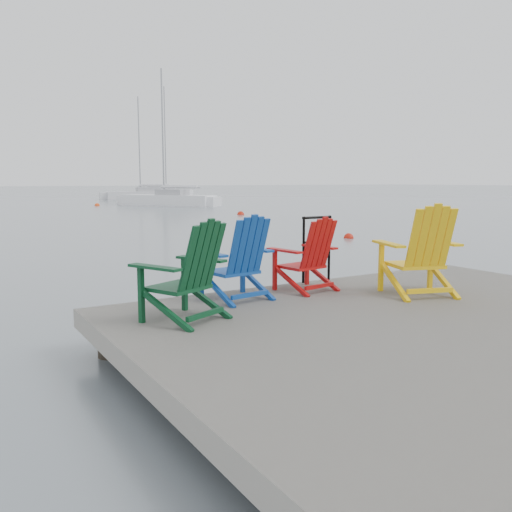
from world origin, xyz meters
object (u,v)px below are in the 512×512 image
sailboat_mid (164,194)px  buoy_a (349,238)px  buoy_c (241,215)px  sailboat_far (145,196)px  chair_green (187,271)px  buoy_d (97,206)px  chair_yellow (421,251)px  chair_red (308,254)px  handrail (317,242)px  sailboat_near (169,201)px  chair_blue (238,258)px

sailboat_mid → buoy_a: sailboat_mid is taller
buoy_a → buoy_c: (3.07, 12.65, 0.00)m
sailboat_far → chair_green: bearing=169.8°
buoy_d → chair_yellow: bearing=-99.1°
sailboat_mid → sailboat_far: (-3.76, -4.21, 0.00)m
buoy_c → chair_yellow: bearing=-114.3°
sailboat_far → buoy_a: (-7.23, -39.94, -0.36)m
chair_red → buoy_a: 11.36m
handrail → sailboat_near: bearing=71.3°
chair_yellow → sailboat_far: sailboat_far is taller
chair_red → buoy_a: (7.78, 8.22, -0.96)m
handrail → chair_blue: chair_blue is taller
chair_blue → sailboat_mid: 56.00m
chair_red → chair_yellow: bearing=-51.6°
buoy_d → chair_red: bearing=-100.9°
chair_red → chair_yellow: chair_yellow is taller
handrail → sailboat_mid: bearing=70.6°
chair_red → sailboat_mid: 55.64m
sailboat_mid → buoy_d: 20.29m
handrail → chair_yellow: (0.50, -1.39, 0.01)m
buoy_a → buoy_d: (-0.88, 27.70, 0.00)m
chair_blue → buoy_a: chair_blue is taller
chair_yellow → buoy_d: chair_yellow is taller
chair_green → sailboat_mid: bearing=44.4°
chair_blue → buoy_d: (7.91, 35.93, -0.99)m
chair_red → buoy_d: (6.90, 35.92, -0.96)m
buoy_a → sailboat_mid: bearing=76.0°
chair_red → sailboat_far: (15.01, 48.17, -0.61)m
handrail → buoy_a: handrail is taller
chair_yellow → buoy_d: bearing=99.8°
chair_blue → chair_yellow: 2.19m
chair_blue → sailboat_mid: size_ratio=0.08×
chair_green → sailboat_far: (16.90, 48.74, -0.64)m
sailboat_far → chair_red: bearing=171.7°
handrail → sailboat_far: sailboat_far is taller
sailboat_mid → buoy_d: size_ratio=31.92×
chair_red → handrail: bearing=35.0°
buoy_a → buoy_c: size_ratio=0.83×
chair_blue → sailboat_mid: (19.77, 52.39, -0.64)m
chair_green → buoy_a: (9.67, 8.80, -1.00)m
chair_yellow → buoy_a: 11.44m
handrail → sailboat_far: bearing=73.1°
sailboat_near → chair_blue: bearing=-145.7°
chair_yellow → sailboat_mid: sailboat_mid is taller
sailboat_near → handrail: bearing=-143.7°
sailboat_far → buoy_d: (-8.11, -12.25, -0.36)m
buoy_a → chair_yellow: bearing=-126.6°
handrail → sailboat_near: sailboat_near is taller
buoy_a → sailboat_near: bearing=81.2°
handrail → sailboat_mid: sailboat_mid is taller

